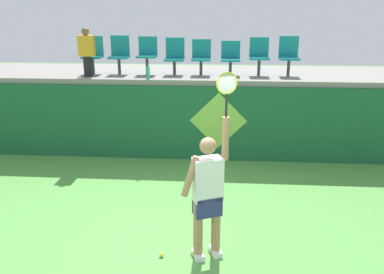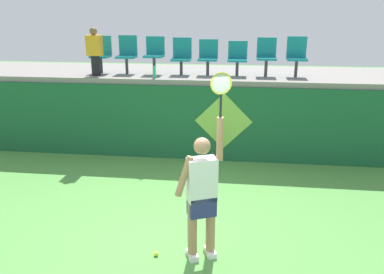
% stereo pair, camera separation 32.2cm
% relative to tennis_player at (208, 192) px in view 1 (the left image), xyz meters
% --- Properties ---
extents(ground_plane, '(40.00, 40.00, 0.00)m').
position_rel_tennis_player_xyz_m(ground_plane, '(-0.63, 0.19, -0.98)').
color(ground_plane, '#519342').
extents(court_back_wall, '(11.88, 0.20, 1.69)m').
position_rel_tennis_player_xyz_m(court_back_wall, '(-0.63, 3.83, -0.13)').
color(court_back_wall, '#195633').
rests_on(court_back_wall, ground_plane).
extents(spectator_platform, '(11.88, 2.49, 0.12)m').
position_rel_tennis_player_xyz_m(spectator_platform, '(-0.63, 5.03, 0.77)').
color(spectator_platform, gray).
rests_on(spectator_platform, court_back_wall).
extents(tennis_player, '(0.71, 0.39, 2.56)m').
position_rel_tennis_player_xyz_m(tennis_player, '(0.00, 0.00, 0.00)').
color(tennis_player, white).
rests_on(tennis_player, ground_plane).
extents(tennis_ball, '(0.07, 0.07, 0.07)m').
position_rel_tennis_player_xyz_m(tennis_ball, '(-0.63, -0.08, -0.94)').
color(tennis_ball, '#D1E533').
rests_on(tennis_ball, ground_plane).
extents(water_bottle, '(0.07, 0.07, 0.27)m').
position_rel_tennis_player_xyz_m(water_bottle, '(-1.48, 3.95, 0.97)').
color(water_bottle, '#26B272').
rests_on(water_bottle, spectator_platform).
extents(stadium_chair_0, '(0.44, 0.42, 0.87)m').
position_rel_tennis_player_xyz_m(stadium_chair_0, '(-2.90, 4.61, 1.32)').
color(stadium_chair_0, '#38383D').
rests_on(stadium_chair_0, spectator_platform).
extents(stadium_chair_1, '(0.44, 0.42, 0.88)m').
position_rel_tennis_player_xyz_m(stadium_chair_1, '(-2.26, 4.61, 1.32)').
color(stadium_chair_1, '#38383D').
rests_on(stadium_chair_1, spectator_platform).
extents(stadium_chair_2, '(0.44, 0.42, 0.86)m').
position_rel_tennis_player_xyz_m(stadium_chair_2, '(-1.60, 4.61, 1.33)').
color(stadium_chair_2, '#38383D').
rests_on(stadium_chair_2, spectator_platform).
extents(stadium_chair_3, '(0.44, 0.42, 0.84)m').
position_rel_tennis_player_xyz_m(stadium_chair_3, '(-0.96, 4.61, 1.28)').
color(stadium_chair_3, '#38383D').
rests_on(stadium_chair_3, spectator_platform).
extents(stadium_chair_4, '(0.44, 0.42, 0.81)m').
position_rel_tennis_player_xyz_m(stadium_chair_4, '(-0.33, 4.61, 1.28)').
color(stadium_chair_4, '#38383D').
rests_on(stadium_chair_4, spectator_platform).
extents(stadium_chair_5, '(0.44, 0.42, 0.78)m').
position_rel_tennis_player_xyz_m(stadium_chair_5, '(0.35, 4.61, 1.26)').
color(stadium_chair_5, '#38383D').
rests_on(stadium_chair_5, spectator_platform).
extents(stadium_chair_6, '(0.44, 0.42, 0.86)m').
position_rel_tennis_player_xyz_m(stadium_chair_6, '(1.00, 4.61, 1.31)').
color(stadium_chair_6, '#38383D').
rests_on(stadium_chair_6, spectator_platform).
extents(stadium_chair_7, '(0.44, 0.42, 0.89)m').
position_rel_tennis_player_xyz_m(stadium_chair_7, '(1.67, 4.61, 1.32)').
color(stadium_chair_7, '#38383D').
rests_on(stadium_chair_7, spectator_platform).
extents(spectator_0, '(0.34, 0.20, 1.08)m').
position_rel_tennis_player_xyz_m(spectator_0, '(-2.90, 4.17, 1.40)').
color(spectator_0, black).
rests_on(spectator_0, spectator_platform).
extents(wall_signage_mount, '(1.27, 0.01, 1.57)m').
position_rel_tennis_player_xyz_m(wall_signage_mount, '(0.10, 3.73, -0.97)').
color(wall_signage_mount, '#195633').
rests_on(wall_signage_mount, ground_plane).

